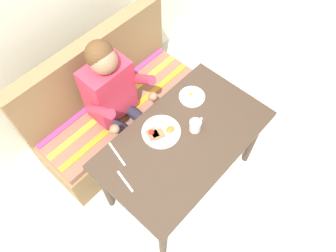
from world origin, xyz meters
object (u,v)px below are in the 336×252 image
Objects in this scene: person at (116,97)px; plate_eggs at (192,97)px; couch at (115,109)px; table at (184,144)px; coffee_mug at (195,125)px; knife at (117,154)px; fork at (125,181)px; plate_breakfast at (160,132)px.

person reaches higher than plate_eggs.
couch is 7.58× the size of plate_eggs.
person is at bearing 132.82° from plate_eggs.
couch is 0.45m from person.
table is 0.60m from person.
plate_eggs is at bearing -63.01° from couch.
knife is (-0.49, 0.25, -0.04)m from coffee_mug.
couch reaches higher than fork.
person is 0.66m from fork.
table is at bearing -19.64° from knife.
couch is 12.20× the size of coffee_mug.
table is 0.50m from fork.
couch is 0.94m from fork.
person is 10.27× the size of coffee_mug.
plate_eggs is 0.79m from fork.
fork is (-0.49, 0.07, 0.08)m from table.
table is 7.06× the size of fork.
person is 6.38× the size of plate_eggs.
knife is (0.10, 0.18, 0.00)m from fork.
plate_breakfast reaches higher than fork.
knife is at bearing 147.79° from table.
plate_breakfast is at bearing 21.37° from fork.
plate_breakfast reaches higher than plate_eggs.
couch is 0.90m from coffee_mug.
table is at bearing -61.12° from plate_breakfast.
table is 0.83m from couch.
fork and knife have the same top height.
table is at bearing -90.00° from couch.
coffee_mug is (0.18, -0.60, 0.04)m from person.
plate_eggs is 1.12× the size of fork.
coffee_mug reaches higher than plate_breakfast.
plate_breakfast is 0.41m from fork.
coffee_mug is 0.56m from knife.
plate_eggs is at bearing 31.80° from table.
person is at bearing 97.78° from table.
coffee_mug is at bearing -39.81° from plate_breakfast.
couch is at bearing 82.53° from plate_breakfast.
plate_breakfast is (-0.08, -0.62, 0.41)m from couch.
couch is at bearing 90.00° from table.
plate_eggs reaches higher than knife.
couch reaches higher than knife.
fork is at bearing -105.79° from knife.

